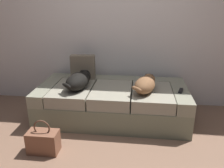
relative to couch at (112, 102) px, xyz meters
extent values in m
cube|color=silver|center=(0.00, 0.59, 1.18)|extent=(6.40, 0.10, 2.80)
cube|color=gray|center=(0.00, 0.00, -0.07)|extent=(1.94, 0.94, 0.30)
cube|color=gray|center=(-0.87, 0.00, 0.15)|extent=(0.20, 0.94, 0.15)
cube|color=gray|center=(0.87, 0.00, 0.15)|extent=(0.20, 0.94, 0.15)
cube|color=gray|center=(0.00, 0.37, 0.15)|extent=(1.54, 0.20, 0.15)
cube|color=#9C9783|center=(-0.51, -0.10, 0.15)|extent=(0.50, 0.73, 0.15)
cube|color=#9C9783|center=(0.00, -0.10, 0.15)|extent=(0.50, 0.73, 0.15)
cube|color=#9C9783|center=(0.51, -0.10, 0.15)|extent=(0.50, 0.73, 0.15)
ellipsoid|color=black|center=(-0.42, -0.15, 0.33)|extent=(0.33, 0.49, 0.21)
sphere|color=black|center=(-0.38, 0.06, 0.34)|extent=(0.17, 0.17, 0.17)
ellipsoid|color=black|center=(-0.37, 0.14, 0.33)|extent=(0.08, 0.11, 0.06)
cone|color=black|center=(-0.43, 0.07, 0.40)|extent=(0.04, 0.04, 0.05)
cone|color=black|center=(-0.34, 0.05, 0.40)|extent=(0.04, 0.04, 0.05)
ellipsoid|color=black|center=(-0.51, -0.34, 0.34)|extent=(0.17, 0.15, 0.05)
ellipsoid|color=brown|center=(0.42, -0.16, 0.32)|extent=(0.34, 0.47, 0.19)
sphere|color=brown|center=(0.47, 0.03, 0.33)|extent=(0.16, 0.16, 0.16)
ellipsoid|color=#523823|center=(0.49, 0.10, 0.32)|extent=(0.08, 0.10, 0.05)
cone|color=#523823|center=(0.43, 0.04, 0.39)|extent=(0.04, 0.04, 0.05)
cone|color=#523823|center=(0.51, 0.02, 0.39)|extent=(0.04, 0.04, 0.05)
ellipsoid|color=brown|center=(0.32, -0.33, 0.33)|extent=(0.15, 0.15, 0.05)
cube|color=black|center=(0.86, -0.08, 0.24)|extent=(0.08, 0.16, 0.02)
cube|color=#756856|center=(-0.45, 0.27, 0.40)|extent=(0.35, 0.15, 0.34)
cube|color=brown|center=(-0.63, -0.85, -0.10)|extent=(0.32, 0.18, 0.24)
torus|color=brown|center=(-0.63, -0.85, 0.07)|extent=(0.18, 0.02, 0.18)
camera|label=1|loc=(0.33, -2.84, 1.31)|focal=37.29mm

